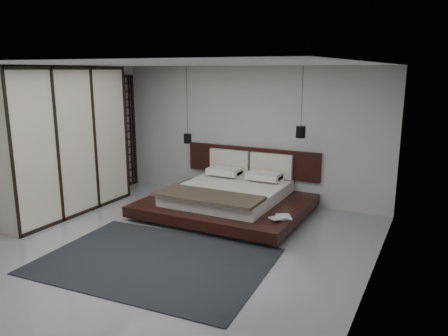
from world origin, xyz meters
The scene contains 13 objects.
floor centered at (0.00, 0.00, 0.00)m, with size 6.00×6.00×0.00m, color gray.
ceiling centered at (0.00, 0.00, 2.80)m, with size 6.00×6.00×0.00m, color white.
wall_back centered at (0.00, 3.00, 1.40)m, with size 6.00×6.00×0.00m, color #B8B8B5.
wall_left centered at (-3.00, 0.00, 1.40)m, with size 6.00×6.00×0.00m, color #B8B8B5.
wall_right centered at (3.00, 0.00, 1.40)m, with size 6.00×6.00×0.00m, color #B8B8B5.
lattice_screen centered at (-2.95, 2.45, 1.30)m, with size 0.05×0.90×2.60m, color black.
bed centered at (0.09, 1.90, 0.30)m, with size 3.00×2.48×1.11m.
book_lower centered at (1.32, 1.21, 0.29)m, with size 0.24×0.32×0.03m, color #99724C.
book_upper centered at (1.30, 1.18, 0.32)m, with size 0.20×0.27×0.02m, color #99724C.
pendant_left centered at (-1.14, 2.39, 1.31)m, with size 0.16×0.16×1.60m.
pendant_right centered at (1.32, 2.39, 1.60)m, with size 0.18×0.18×1.32m.
wardrobe centered at (-2.70, 0.48, 1.39)m, with size 0.67×2.83×2.78m.
rug centered at (0.13, -0.62, 0.01)m, with size 3.24×2.32×0.01m, color black.
Camera 1 is at (3.70, -5.41, 2.73)m, focal length 35.00 mm.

